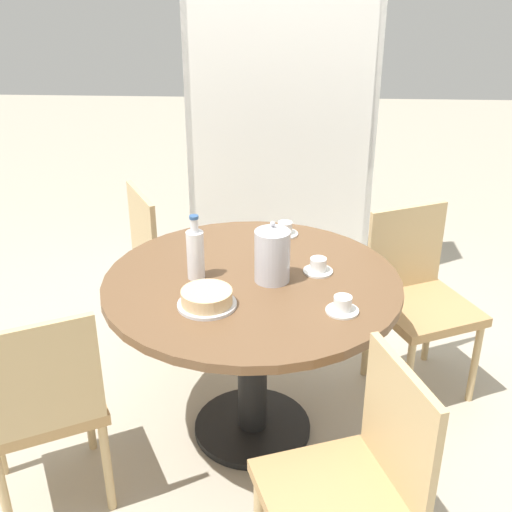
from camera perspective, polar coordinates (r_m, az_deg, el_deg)
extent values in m
plane|color=#B2A893|center=(2.96, -0.31, -15.13)|extent=(14.00, 14.00, 0.00)
cylinder|color=black|center=(2.95, -0.31, -14.91)|extent=(0.51, 0.51, 0.03)
cylinder|color=black|center=(2.72, -0.33, -9.15)|extent=(0.13, 0.13, 0.69)
cylinder|color=brown|center=(2.53, -0.35, -2.39)|extent=(1.18, 1.18, 0.04)
cylinder|color=tan|center=(2.82, -14.72, -12.98)|extent=(0.03, 0.03, 0.41)
cylinder|color=tan|center=(2.55, -13.08, -17.73)|extent=(0.03, 0.03, 0.41)
cylinder|color=tan|center=(2.54, -21.47, -19.33)|extent=(0.03, 0.03, 0.41)
cube|color=tan|center=(2.53, -18.57, -12.11)|extent=(0.57, 0.57, 0.04)
cube|color=tan|center=(2.24, -18.71, -10.41)|extent=(0.37, 0.21, 0.41)
cylinder|color=tan|center=(2.41, 8.98, -20.36)|extent=(0.03, 0.03, 0.41)
cube|color=tan|center=(2.08, 6.90, -20.58)|extent=(0.54, 0.54, 0.04)
cube|color=tan|center=(2.00, 12.62, -14.54)|extent=(0.16, 0.38, 0.41)
cylinder|color=tan|center=(2.96, 13.37, -10.73)|extent=(0.03, 0.03, 0.41)
cylinder|color=tan|center=(3.16, 18.86, -9.01)|extent=(0.03, 0.03, 0.41)
cylinder|color=tan|center=(3.21, 9.80, -7.28)|extent=(0.03, 0.03, 0.41)
cylinder|color=tan|center=(3.39, 15.09, -5.91)|extent=(0.03, 0.03, 0.41)
cube|color=tan|center=(3.05, 14.75, -4.58)|extent=(0.56, 0.56, 0.04)
cube|color=tan|center=(3.09, 13.15, 0.74)|extent=(0.37, 0.19, 0.41)
cylinder|color=tan|center=(3.39, -2.43, -4.89)|extent=(0.03, 0.03, 0.41)
cylinder|color=tan|center=(3.68, -4.67, -2.31)|extent=(0.03, 0.03, 0.41)
cylinder|color=tan|center=(3.29, -8.23, -6.23)|extent=(0.03, 0.03, 0.41)
cylinder|color=tan|center=(3.59, -10.03, -3.45)|extent=(0.03, 0.03, 0.41)
cube|color=tan|center=(3.38, -6.53, -0.79)|extent=(0.57, 0.57, 0.04)
cube|color=tan|center=(3.23, -10.01, 2.15)|extent=(0.21, 0.36, 0.41)
cube|color=silver|center=(3.90, 10.15, 11.03)|extent=(0.04, 0.28, 1.94)
cube|color=silver|center=(3.91, -5.67, 11.35)|extent=(0.04, 0.28, 1.94)
cube|color=silver|center=(3.74, 2.20, 10.80)|extent=(1.09, 0.02, 1.94)
cube|color=silver|center=(4.21, 2.01, -1.35)|extent=(1.02, 0.27, 0.04)
cube|color=silver|center=(4.02, 2.12, 4.59)|extent=(1.02, 0.27, 0.04)
cube|color=silver|center=(3.87, 2.23, 11.30)|extent=(1.02, 0.27, 0.04)
cube|color=silver|center=(3.78, 2.37, 18.44)|extent=(1.02, 0.27, 0.04)
cube|color=#28703D|center=(4.11, 5.86, 1.01)|extent=(0.47, 0.21, 0.37)
cube|color=beige|center=(4.12, -1.75, 1.32)|extent=(0.47, 0.21, 0.40)
cube|color=gold|center=(3.96, 6.89, 6.69)|extent=(0.37, 0.21, 0.30)
cube|color=black|center=(3.95, -2.59, 7.46)|extent=(0.37, 0.21, 0.39)
cube|color=#B72D28|center=(3.83, 7.23, 13.63)|extent=(0.38, 0.21, 0.31)
cube|color=#703384|center=(3.83, -2.69, 14.42)|extent=(0.38, 0.21, 0.39)
cube|color=orange|center=(3.75, 7.37, 21.48)|extent=(0.42, 0.21, 0.39)
cylinder|color=silver|center=(2.47, 1.45, 0.00)|extent=(0.14, 0.14, 0.21)
cone|color=silver|center=(2.42, 1.48, 2.43)|extent=(0.12, 0.12, 0.02)
sphere|color=silver|center=(2.42, 1.49, 2.87)|extent=(0.02, 0.02, 0.02)
cylinder|color=silver|center=(2.50, -5.41, 0.06)|extent=(0.07, 0.07, 0.20)
cylinder|color=silver|center=(2.45, -5.53, 2.71)|extent=(0.03, 0.03, 0.06)
cylinder|color=#2D5184|center=(2.44, -5.56, 3.43)|extent=(0.04, 0.04, 0.01)
cylinder|color=silver|center=(2.34, -4.38, -4.31)|extent=(0.22, 0.22, 0.01)
cylinder|color=#DBB784|center=(2.33, -4.40, -3.64)|extent=(0.19, 0.19, 0.05)
cylinder|color=silver|center=(2.59, 5.53, -1.35)|extent=(0.12, 0.12, 0.01)
cylinder|color=white|center=(2.57, 5.56, -0.75)|extent=(0.07, 0.07, 0.05)
cylinder|color=silver|center=(2.92, 2.58, 1.99)|extent=(0.12, 0.12, 0.01)
cylinder|color=white|center=(2.90, 2.59, 2.54)|extent=(0.07, 0.07, 0.05)
cylinder|color=silver|center=(2.32, 7.67, -4.84)|extent=(0.12, 0.12, 0.01)
cylinder|color=white|center=(2.31, 7.71, -4.19)|extent=(0.07, 0.07, 0.05)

